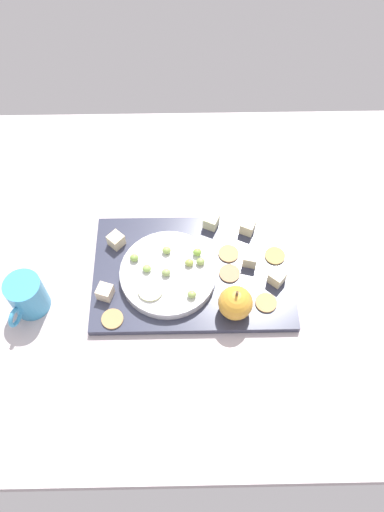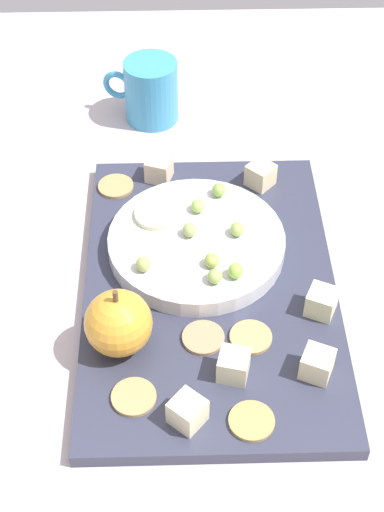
{
  "view_description": "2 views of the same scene",
  "coord_description": "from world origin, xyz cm",
  "px_view_note": "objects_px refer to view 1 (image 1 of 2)",
  "views": [
    {
      "loc": [
        1.76,
        -52.6,
        90.84
      ],
      "look_at": [
        2.64,
        -2.76,
        9.21
      ],
      "focal_mm": 34.77,
      "sensor_mm": 36.0,
      "label": 1
    },
    {
      "loc": [
        56.23,
        -6.92,
        64.79
      ],
      "look_at": [
        3.61,
        -5.53,
        10.16
      ],
      "focal_mm": 54.31,
      "sensor_mm": 36.0,
      "label": 2
    }
  ],
  "objects_px": {
    "platter": "(193,272)",
    "serving_dish": "(168,274)",
    "grape_5": "(167,250)",
    "apple_whole": "(235,303)",
    "cracker_0": "(266,303)",
    "cheese_cube_1": "(211,221)",
    "grape_4": "(134,258)",
    "apple_slice_0": "(150,290)",
    "cracker_4": "(228,252)",
    "grape_7": "(201,262)",
    "cracker_3": "(112,319)",
    "grape_6": "(192,294)",
    "cheese_cube_0": "(277,277)",
    "cheese_cube_4": "(116,240)",
    "cracker_2": "(230,273)",
    "grape_2": "(147,268)",
    "cheese_cube_2": "(248,227)",
    "grape_0": "(197,252)",
    "cheese_cube_5": "(250,259)",
    "cracker_1": "(275,256)",
    "cup": "(27,296)",
    "grape_3": "(189,263)",
    "grape_1": "(166,273)",
    "cheese_cube_3": "(105,292)"
  },
  "relations": [
    {
      "from": "serving_dish",
      "to": "cheese_cube_0",
      "type": "relative_size",
      "value": 6.88
    },
    {
      "from": "serving_dish",
      "to": "cracker_3",
      "type": "height_order",
      "value": "serving_dish"
    },
    {
      "from": "cheese_cube_3",
      "to": "grape_6",
      "type": "distance_m",
      "value": 0.17
    },
    {
      "from": "cracker_3",
      "to": "grape_6",
      "type": "height_order",
      "value": "grape_6"
    },
    {
      "from": "grape_0",
      "to": "grape_3",
      "type": "relative_size",
      "value": 1.0
    },
    {
      "from": "cracker_0",
      "to": "grape_2",
      "type": "xyz_separation_m",
      "value": [
        -0.23,
        0.07,
        0.02
      ]
    },
    {
      "from": "grape_5",
      "to": "grape_6",
      "type": "relative_size",
      "value": 1.0
    },
    {
      "from": "apple_whole",
      "to": "cheese_cube_2",
      "type": "bearing_deg",
      "value": 78.24
    },
    {
      "from": "platter",
      "to": "cracker_2",
      "type": "relative_size",
      "value": 9.56
    },
    {
      "from": "platter",
      "to": "serving_dish",
      "type": "distance_m",
      "value": 0.05
    },
    {
      "from": "cheese_cube_0",
      "to": "grape_2",
      "type": "relative_size",
      "value": 1.61
    },
    {
      "from": "grape_3",
      "to": "apple_slice_0",
      "type": "bearing_deg",
      "value": -142.7
    },
    {
      "from": "cracker_4",
      "to": "grape_4",
      "type": "distance_m",
      "value": 0.19
    },
    {
      "from": "cracker_4",
      "to": "cup",
      "type": "bearing_deg",
      "value": -164.68
    },
    {
      "from": "grape_6",
      "to": "grape_7",
      "type": "relative_size",
      "value": 1.0
    },
    {
      "from": "cheese_cube_4",
      "to": "grape_0",
      "type": "distance_m",
      "value": 0.17
    },
    {
      "from": "cheese_cube_2",
      "to": "cracker_4",
      "type": "xyz_separation_m",
      "value": [
        -0.04,
        -0.05,
        -0.01
      ]
    },
    {
      "from": "cracker_0",
      "to": "grape_0",
      "type": "height_order",
      "value": "grape_0"
    },
    {
      "from": "apple_whole",
      "to": "apple_slice_0",
      "type": "relative_size",
      "value": 1.35
    },
    {
      "from": "apple_whole",
      "to": "cracker_0",
      "type": "relative_size",
      "value": 1.56
    },
    {
      "from": "serving_dish",
      "to": "grape_5",
      "type": "bearing_deg",
      "value": 93.79
    },
    {
      "from": "apple_whole",
      "to": "serving_dish",
      "type": "bearing_deg",
      "value": 148.49
    },
    {
      "from": "grape_4",
      "to": "grape_1",
      "type": "bearing_deg",
      "value": -28.57
    },
    {
      "from": "grape_2",
      "to": "cheese_cube_1",
      "type": "bearing_deg",
      "value": 42.42
    },
    {
      "from": "apple_whole",
      "to": "cracker_2",
      "type": "relative_size",
      "value": 1.56
    },
    {
      "from": "apple_whole",
      "to": "cheese_cube_4",
      "type": "height_order",
      "value": "apple_whole"
    },
    {
      "from": "cracker_1",
      "to": "cup",
      "type": "relative_size",
      "value": 0.42
    },
    {
      "from": "cheese_cube_4",
      "to": "cracker_2",
      "type": "relative_size",
      "value": 0.66
    },
    {
      "from": "cheese_cube_0",
      "to": "cracker_3",
      "type": "relative_size",
      "value": 0.66
    },
    {
      "from": "grape_2",
      "to": "cheese_cube_3",
      "type": "bearing_deg",
      "value": -151.51
    },
    {
      "from": "cheese_cube_1",
      "to": "grape_4",
      "type": "distance_m",
      "value": 0.18
    },
    {
      "from": "cheese_cube_0",
      "to": "cheese_cube_1",
      "type": "height_order",
      "value": "same"
    },
    {
      "from": "cheese_cube_2",
      "to": "grape_3",
      "type": "bearing_deg",
      "value": -142.97
    },
    {
      "from": "apple_whole",
      "to": "grape_1",
      "type": "bearing_deg",
      "value": 151.55
    },
    {
      "from": "grape_6",
      "to": "serving_dish",
      "type": "bearing_deg",
      "value": 129.39
    },
    {
      "from": "cheese_cube_4",
      "to": "grape_6",
      "type": "xyz_separation_m",
      "value": [
        0.15,
        -0.13,
        0.01
      ]
    },
    {
      "from": "cheese_cube_0",
      "to": "grape_3",
      "type": "height_order",
      "value": "grape_3"
    },
    {
      "from": "grape_7",
      "to": "cracker_4",
      "type": "bearing_deg",
      "value": 32.8
    },
    {
      "from": "cracker_1",
      "to": "cracker_2",
      "type": "relative_size",
      "value": 1.0
    },
    {
      "from": "grape_2",
      "to": "grape_5",
      "type": "height_order",
      "value": "same"
    },
    {
      "from": "cheese_cube_1",
      "to": "grape_4",
      "type": "height_order",
      "value": "grape_4"
    },
    {
      "from": "cracker_2",
      "to": "cup",
      "type": "distance_m",
      "value": 0.39
    },
    {
      "from": "cracker_4",
      "to": "apple_whole",
      "type": "bearing_deg",
      "value": -88.39
    },
    {
      "from": "serving_dish",
      "to": "cup",
      "type": "height_order",
      "value": "cup"
    },
    {
      "from": "platter",
      "to": "cup",
      "type": "distance_m",
      "value": 0.32
    },
    {
      "from": "cracker_4",
      "to": "grape_7",
      "type": "height_order",
      "value": "grape_7"
    },
    {
      "from": "serving_dish",
      "to": "grape_0",
      "type": "xyz_separation_m",
      "value": [
        0.06,
        0.04,
        0.02
      ]
    },
    {
      "from": "cheese_cube_5",
      "to": "grape_7",
      "type": "bearing_deg",
      "value": -172.67
    },
    {
      "from": "grape_4",
      "to": "apple_slice_0",
      "type": "distance_m",
      "value": 0.08
    },
    {
      "from": "cheese_cube_5",
      "to": "grape_4",
      "type": "xyz_separation_m",
      "value": [
        -0.23,
        -0.0,
        0.01
      ]
    }
  ]
}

